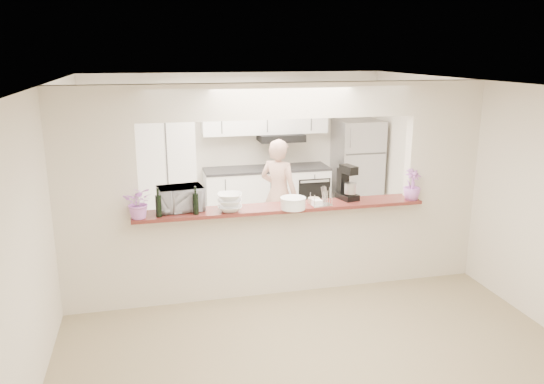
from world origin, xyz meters
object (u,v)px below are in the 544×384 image
object	(u,v)px
toaster_oven	(181,199)
stand_mixer	(347,184)
person	(279,194)
refrigerator	(357,169)

from	to	relation	value
toaster_oven	stand_mixer	size ratio (longest dim) A/B	1.18
toaster_oven	person	world-z (taller)	person
refrigerator	toaster_oven	bearing A→B (deg)	-140.91
toaster_oven	stand_mixer	world-z (taller)	stand_mixer
refrigerator	stand_mixer	distance (m)	2.88
toaster_oven	person	size ratio (longest dim) A/B	0.31
stand_mixer	person	distance (m)	1.57
toaster_oven	person	distance (m)	2.11
stand_mixer	person	size ratio (longest dim) A/B	0.26
stand_mixer	toaster_oven	bearing A→B (deg)	-179.60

